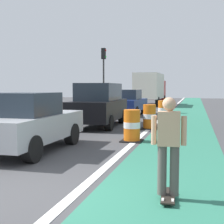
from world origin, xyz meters
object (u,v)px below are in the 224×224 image
parked_sedan_nearest (27,123)px  traffic_barrel_mid (149,117)px  traffic_barrel_front (132,126)px  traffic_barrel_back (163,110)px  parked_suv_second (99,105)px  traffic_barrel_far (169,106)px  traffic_light_corner (104,68)px  parked_sedan_third (128,103)px  delivery_truck_down_block (151,87)px  pedestrian_crossing (91,101)px  skateboarder_on_lane (169,145)px

parked_sedan_nearest → traffic_barrel_mid: 6.33m
traffic_barrel_front → traffic_barrel_back: size_ratio=1.00×
traffic_barrel_back → traffic_barrel_mid: bearing=-91.8°
parked_suv_second → traffic_barrel_far: parked_suv_second is taller
traffic_barrel_far → traffic_light_corner: traffic_light_corner is taller
parked_sedan_third → parked_suv_second: bearing=-90.2°
parked_sedan_third → delivery_truck_down_block: 11.68m
parked_sedan_third → pedestrian_crossing: bearing=153.5°
parked_sedan_nearest → traffic_light_corner: size_ratio=0.80×
parked_suv_second → traffic_barrel_mid: (2.45, -0.36, -0.50)m
traffic_barrel_far → traffic_light_corner: (-5.60, 2.43, 2.97)m
skateboarder_on_lane → traffic_barrel_mid: 8.73m
skateboarder_on_lane → traffic_barrel_front: size_ratio=1.55×
traffic_barrel_front → traffic_barrel_mid: size_ratio=1.00×
traffic_barrel_far → pedestrian_crossing: bearing=-174.5°
traffic_barrel_front → delivery_truck_down_block: size_ratio=0.14×
parked_sedan_nearest → pedestrian_crossing: size_ratio=2.55×
skateboarder_on_lane → parked_sedan_nearest: bearing=146.1°
parked_sedan_nearest → parked_suv_second: bearing=87.6°
skateboarder_on_lane → traffic_barrel_mid: skateboarder_on_lane is taller
parked_sedan_third → delivery_truck_down_block: size_ratio=0.55×
skateboarder_on_lane → traffic_barrel_back: 13.08m
skateboarder_on_lane → parked_suv_second: parked_suv_second is taller
traffic_barrel_mid → delivery_truck_down_block: bearing=98.0°
traffic_barrel_mid → pedestrian_crossing: 9.99m
delivery_truck_down_block → traffic_barrel_mid: bearing=-82.0°
parked_sedan_third → traffic_barrel_mid: size_ratio=3.83×
skateboarder_on_lane → traffic_barrel_far: 17.44m
parked_suv_second → traffic_barrel_front: bearing=-57.7°
traffic_barrel_mid → pedestrian_crossing: size_ratio=0.68×
traffic_barrel_mid → traffic_light_corner: (-5.50, 11.22, 2.97)m
traffic_light_corner → pedestrian_crossing: (-0.13, -2.98, -2.64)m
parked_sedan_nearest → parked_suv_second: size_ratio=0.88×
parked_sedan_third → traffic_barrel_back: (2.57, -2.23, -0.30)m
parked_sedan_nearest → traffic_barrel_far: 14.78m
traffic_barrel_mid → delivery_truck_down_block: 18.50m
traffic_barrel_back → traffic_light_corner: size_ratio=0.21×
parked_sedan_third → pedestrian_crossing: parked_sedan_third is taller
traffic_barrel_back → parked_sedan_third: bearing=139.1°
parked_sedan_third → traffic_light_corner: traffic_light_corner is taller
parked_sedan_third → delivery_truck_down_block: bearing=90.6°
traffic_barrel_front → traffic_barrel_mid: (0.12, 3.33, 0.00)m
traffic_barrel_mid → parked_sedan_third: bearing=110.1°
skateboarder_on_lane → parked_sedan_nearest: size_ratio=0.41×
delivery_truck_down_block → pedestrian_crossing: (-3.07, -10.03, -0.98)m
traffic_barrel_far → delivery_truck_down_block: delivery_truck_down_block is taller
parked_suv_second → traffic_barrel_front: (2.34, -3.70, -0.50)m
traffic_barrel_far → skateboarder_on_lane: bearing=-85.2°
skateboarder_on_lane → parked_sedan_nearest: 5.15m
parked_sedan_nearest → delivery_truck_down_block: delivery_truck_down_block is taller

